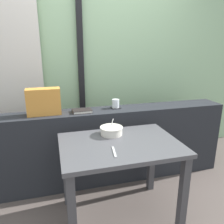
{
  "coord_description": "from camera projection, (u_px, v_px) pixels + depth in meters",
  "views": [
    {
      "loc": [
        -0.5,
        -1.64,
        1.48
      ],
      "look_at": [
        0.09,
        0.48,
        0.82
      ],
      "focal_mm": 35.46,
      "sensor_mm": 36.0,
      "label": 1
    }
  ],
  "objects": [
    {
      "name": "soup_bowl",
      "position": [
        111.0,
        131.0,
        1.97
      ],
      "size": [
        0.2,
        0.2,
        0.16
      ],
      "color": "silver",
      "rests_on": "breakfast_table"
    },
    {
      "name": "fork_utensil",
      "position": [
        114.0,
        152.0,
        1.65
      ],
      "size": [
        0.04,
        0.17,
        0.01
      ],
      "primitive_type": "cube",
      "rotation": [
        0.0,
        0.0,
        -0.14
      ],
      "color": "silver",
      "rests_on": "breakfast_table"
    },
    {
      "name": "throw_pillow",
      "position": [
        44.0,
        102.0,
        2.15
      ],
      "size": [
        0.32,
        0.14,
        0.26
      ],
      "primitive_type": "cube",
      "rotation": [
        0.0,
        0.0,
        0.01
      ],
      "color": "#D18938",
      "rests_on": "dark_console_ledge"
    },
    {
      "name": "breakfast_table",
      "position": [
        120.0,
        156.0,
        1.85
      ],
      "size": [
        0.98,
        0.69,
        0.72
      ],
      "color": "#414145",
      "rests_on": "ground"
    },
    {
      "name": "curtain_left_panel",
      "position": [
        17.0,
        67.0,
        2.54
      ],
      "size": [
        0.56,
        0.06,
        2.5
      ],
      "primitive_type": "cube",
      "color": "silver",
      "rests_on": "ground"
    },
    {
      "name": "dark_console_ledge",
      "position": [
        103.0,
        146.0,
        2.46
      ],
      "size": [
        2.8,
        0.3,
        0.83
      ],
      "primitive_type": "cube",
      "color": "#23262B",
      "rests_on": "ground"
    },
    {
      "name": "closed_book",
      "position": [
        82.0,
        111.0,
        2.26
      ],
      "size": [
        0.2,
        0.14,
        0.03
      ],
      "color": "black",
      "rests_on": "dark_console_ledge"
    },
    {
      "name": "ground",
      "position": [
        116.0,
        211.0,
        2.07
      ],
      "size": [
        8.0,
        8.0,
        0.0
      ],
      "primitive_type": "plane",
      "color": "#564C47"
    },
    {
      "name": "window_divider_post",
      "position": [
        81.0,
        61.0,
        2.74
      ],
      "size": [
        0.07,
        0.05,
        2.6
      ],
      "primitive_type": "cube",
      "color": "black",
      "rests_on": "ground"
    },
    {
      "name": "outdoor_backdrop",
      "position": [
        89.0,
        53.0,
        2.81
      ],
      "size": [
        4.8,
        0.08,
        2.8
      ],
      "primitive_type": "cube",
      "color": "#9EC699",
      "rests_on": "ground"
    },
    {
      "name": "coaster_square",
      "position": [
        116.0,
        108.0,
        2.41
      ],
      "size": [
        0.1,
        0.1,
        0.0
      ],
      "primitive_type": "cube",
      "color": "black",
      "rests_on": "dark_console_ledge"
    },
    {
      "name": "juice_glass",
      "position": [
        116.0,
        104.0,
        2.4
      ],
      "size": [
        0.08,
        0.08,
        0.09
      ],
      "color": "white",
      "rests_on": "coaster_square"
    }
  ]
}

